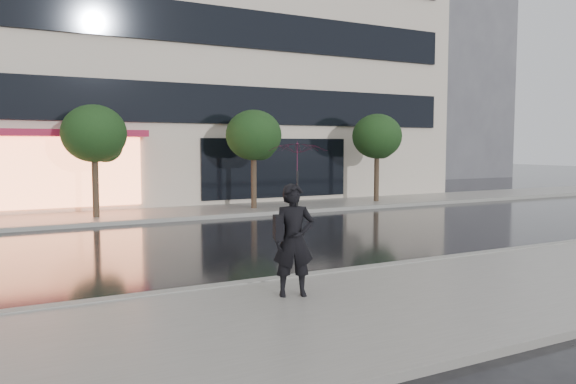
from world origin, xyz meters
TOP-DOWN VIEW (x-y plane):
  - ground at (0.00, 0.00)m, footprint 120.00×120.00m
  - sidewalk_near at (0.00, -3.25)m, footprint 60.00×4.50m
  - sidewalk_far at (0.00, 10.25)m, footprint 60.00×3.50m
  - curb_near at (0.00, -1.00)m, footprint 60.00×0.25m
  - curb_far at (0.00, 8.50)m, footprint 60.00×0.25m
  - office_building at (-0.00, 17.97)m, footprint 30.00×12.76m
  - bg_building_right at (26.00, 28.00)m, footprint 12.00×12.00m
  - tree_mid_west at (-2.94, 10.03)m, footprint 2.20×2.20m
  - tree_mid_east at (3.06, 10.03)m, footprint 2.20×2.20m
  - tree_far_east at (9.06, 10.03)m, footprint 2.20×2.20m
  - pedestrian_with_umbrella at (-1.83, -2.21)m, footprint 1.22×1.23m

SIDE VIEW (x-z plane):
  - ground at x=0.00m, z-range 0.00..0.00m
  - sidewalk_near at x=0.00m, z-range 0.00..0.12m
  - sidewalk_far at x=0.00m, z-range 0.00..0.12m
  - curb_near at x=0.00m, z-range 0.00..0.14m
  - curb_far at x=0.00m, z-range 0.00..0.14m
  - pedestrian_with_umbrella at x=-1.83m, z-range 0.48..3.02m
  - tree_mid_west at x=-2.94m, z-range 0.93..4.92m
  - tree_mid_east at x=3.06m, z-range 0.93..4.92m
  - tree_far_east at x=9.06m, z-range 0.93..4.92m
  - bg_building_right at x=26.00m, z-range 0.00..16.00m
  - office_building at x=0.00m, z-range 0.00..18.00m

